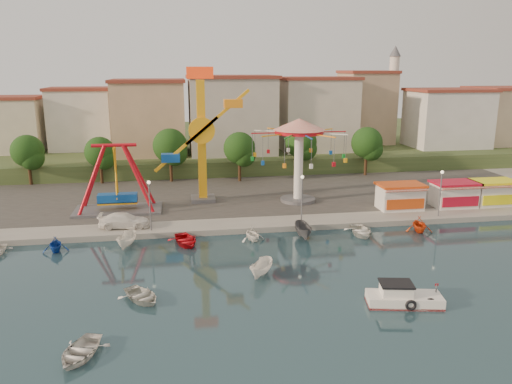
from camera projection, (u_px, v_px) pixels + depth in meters
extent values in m
plane|color=#152C3A|center=(245.00, 282.00, 40.62)|extent=(200.00, 200.00, 0.00)
cube|color=#9E998E|center=(202.00, 153.00, 99.93)|extent=(200.00, 100.00, 0.60)
cube|color=#4C4944|center=(215.00, 189.00, 69.21)|extent=(90.00, 28.00, 0.01)
cube|color=#384C26|center=(201.00, 144.00, 104.43)|extent=(200.00, 60.00, 3.00)
cube|color=#59595E|center=(118.00, 210.00, 58.56)|extent=(10.00, 5.00, 0.30)
cube|color=#124CA3|center=(118.00, 198.00, 58.21)|extent=(4.50, 1.40, 1.00)
cylinder|color=red|center=(114.00, 145.00, 56.71)|extent=(5.00, 0.40, 0.40)
cube|color=#59595E|center=(203.00, 199.00, 63.11)|extent=(3.00, 3.00, 0.50)
cube|color=#FFAA15|center=(202.00, 142.00, 61.35)|extent=(1.00, 1.00, 15.00)
cube|color=red|center=(200.00, 73.00, 59.34)|extent=(3.20, 0.50, 1.40)
cylinder|color=#FFAA15|center=(202.00, 130.00, 60.22)|extent=(3.20, 0.50, 3.20)
cube|color=#FFAA15|center=(217.00, 117.00, 59.94)|extent=(7.91, 0.35, 6.67)
cube|color=orange|center=(233.00, 103.00, 59.84)|extent=(2.20, 1.20, 1.00)
cylinder|color=#59595E|center=(298.00, 200.00, 62.91)|extent=(4.40, 4.40, 0.40)
cylinder|color=white|center=(299.00, 166.00, 61.87)|extent=(1.10, 1.10, 9.00)
cylinder|color=red|center=(299.00, 132.00, 60.83)|extent=(6.00, 6.00, 0.50)
cone|color=red|center=(299.00, 124.00, 60.61)|extent=(6.40, 6.40, 1.40)
cube|color=white|center=(400.00, 198.00, 59.16)|extent=(5.00, 3.00, 2.80)
cube|color=#CC4512|center=(401.00, 185.00, 58.78)|extent=(5.40, 3.40, 0.25)
cube|color=red|center=(407.00, 191.00, 57.24)|extent=(5.00, 0.77, 0.43)
cube|color=white|center=(454.00, 195.00, 60.23)|extent=(5.00, 3.00, 2.80)
cube|color=#AD0D24|center=(455.00, 183.00, 59.85)|extent=(5.40, 3.40, 0.25)
cube|color=red|center=(463.00, 189.00, 58.31)|extent=(5.00, 0.77, 0.43)
cube|color=white|center=(493.00, 194.00, 61.03)|extent=(5.00, 3.00, 2.80)
cube|color=yellow|center=(494.00, 181.00, 60.65)|extent=(5.40, 3.40, 0.25)
cube|color=red|center=(503.00, 187.00, 59.11)|extent=(5.00, 0.77, 0.43)
cylinder|color=#59595E|center=(150.00, 207.00, 51.08)|extent=(0.14, 0.14, 5.00)
cylinder|color=#59595E|center=(302.00, 201.00, 53.55)|extent=(0.14, 0.14, 5.00)
cylinder|color=#59595E|center=(440.00, 195.00, 56.02)|extent=(0.14, 0.14, 5.00)
cylinder|color=#382314|center=(30.00, 172.00, 71.44)|extent=(0.44, 0.44, 3.60)
sphere|color=black|center=(27.00, 151.00, 70.69)|extent=(4.60, 4.60, 4.60)
cylinder|color=#382314|center=(101.00, 172.00, 72.30)|extent=(0.44, 0.44, 3.40)
sphere|color=black|center=(100.00, 152.00, 71.60)|extent=(4.35, 4.35, 4.35)
cylinder|color=#382314|center=(171.00, 168.00, 73.37)|extent=(0.44, 0.44, 3.92)
sphere|color=black|center=(170.00, 146.00, 72.55)|extent=(5.02, 5.02, 5.02)
cylinder|color=#382314|center=(240.00, 169.00, 73.56)|extent=(0.44, 0.44, 3.66)
sphere|color=black|center=(239.00, 148.00, 72.80)|extent=(4.68, 4.68, 4.68)
cylinder|color=#382314|center=(301.00, 163.00, 77.95)|extent=(0.44, 0.44, 3.80)
sphere|color=black|center=(301.00, 142.00, 77.16)|extent=(4.86, 4.86, 4.86)
cylinder|color=#382314|center=(366.00, 163.00, 77.75)|extent=(0.44, 0.44, 3.77)
sphere|color=black|center=(367.00, 143.00, 76.97)|extent=(4.83, 4.83, 4.83)
cube|color=silver|center=(79.00, 126.00, 84.77)|extent=(12.33, 9.01, 8.63)
cube|color=tan|center=(157.00, 117.00, 87.03)|extent=(11.95, 9.28, 11.23)
cube|color=beige|center=(238.00, 123.00, 86.38)|extent=(12.59, 10.50, 9.20)
cube|color=beige|center=(308.00, 120.00, 91.71)|extent=(10.75, 9.23, 9.24)
cube|color=tan|center=(381.00, 114.00, 91.73)|extent=(12.77, 10.96, 11.21)
cube|color=silver|center=(445.00, 111.00, 91.92)|extent=(8.23, 8.98, 12.36)
cube|color=beige|center=(487.00, 117.00, 98.91)|extent=(11.59, 10.93, 8.76)
cylinder|color=silver|center=(392.00, 100.00, 95.23)|extent=(1.80, 1.80, 16.00)
cylinder|color=#59595E|center=(394.00, 73.00, 94.01)|extent=(2.80, 2.80, 0.30)
cone|color=#59595E|center=(395.00, 51.00, 93.04)|extent=(2.20, 2.20, 2.00)
cube|color=white|center=(404.00, 301.00, 36.69)|extent=(5.69, 3.05, 0.97)
cube|color=red|center=(404.00, 304.00, 36.75)|extent=(5.69, 3.05, 0.17)
cube|color=white|center=(396.00, 290.00, 36.50)|extent=(2.43, 2.00, 0.97)
cube|color=black|center=(396.00, 284.00, 36.37)|extent=(2.68, 2.26, 0.13)
torus|color=black|center=(411.00, 305.00, 35.62)|extent=(0.85, 0.37, 0.82)
torus|color=black|center=(430.00, 303.00, 35.90)|extent=(0.85, 0.37, 0.82)
imported|color=silver|center=(142.00, 296.00, 37.30)|extent=(4.31, 4.62, 0.78)
imported|color=silver|center=(79.00, 351.00, 29.99)|extent=(3.80, 4.52, 0.80)
imported|color=white|center=(262.00, 269.00, 41.58)|extent=(2.98, 3.69, 1.36)
imported|color=white|center=(125.00, 220.00, 52.41)|extent=(5.41, 2.52, 1.53)
imported|color=#123AA1|center=(55.00, 244.00, 47.24)|extent=(2.84, 3.14, 1.45)
imported|color=silver|center=(127.00, 240.00, 48.26)|extent=(2.21, 3.97, 1.45)
imported|color=red|center=(186.00, 240.00, 49.20)|extent=(3.94, 4.79, 0.86)
imported|color=white|center=(253.00, 234.00, 50.16)|extent=(3.06, 3.31, 1.45)
imported|color=#545559|center=(304.00, 231.00, 50.96)|extent=(1.70, 4.08, 1.55)
imported|color=white|center=(361.00, 231.00, 52.00)|extent=(3.28, 4.36, 0.85)
imported|color=#DD4313|center=(419.00, 224.00, 52.90)|extent=(3.33, 3.67, 1.66)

